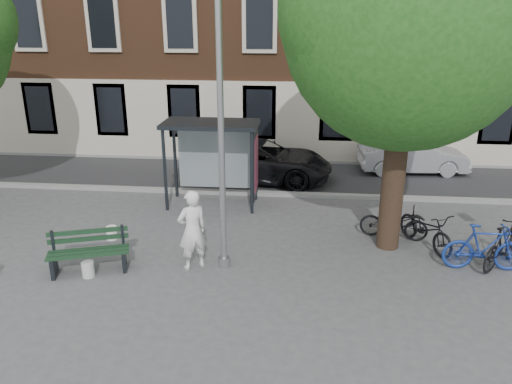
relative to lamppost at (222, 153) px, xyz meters
The scene contains 17 objects.
ground 2.78m from the lamppost, ahead, with size 90.00×90.00×0.00m, color #4C4C4F.
road 7.53m from the lamppost, 90.00° to the left, with size 40.00×4.00×0.01m, color #28282B.
curb_near 5.69m from the lamppost, 90.00° to the left, with size 40.00×0.25×0.12m, color gray.
curb_far 9.40m from the lamppost, 90.00° to the left, with size 40.00×0.25×0.12m, color gray.
lamppost is the anchor object (origin of this frame).
tree_right 5.10m from the lamppost, 19.03° to the left, with size 5.76×5.60×8.20m.
bus_shelter 4.24m from the lamppost, 98.43° to the left, with size 2.85×1.45×2.62m.
painter 1.96m from the lamppost, behind, with size 0.70×0.46×1.92m, color white.
bench 3.90m from the lamppost, behind, with size 1.90×1.12×0.93m.
bike_a 5.21m from the lamppost, 25.56° to the left, with size 0.61×1.75×0.92m, color black.
bike_b 6.42m from the lamppost, ahead, with size 0.54×1.90×1.14m, color navy.
bike_c 5.65m from the lamppost, 17.41° to the left, with size 0.68×1.95×1.02m, color black.
bike_d 6.91m from the lamppost, ahead, with size 0.51×1.79×1.08m, color black.
car_dark 6.96m from the lamppost, 88.25° to the left, with size 2.38×5.17×1.44m, color black.
car_silver 10.18m from the lamppost, 54.07° to the left, with size 1.39×3.98×1.31m, color #A1A2A8.
bucket_b 4.30m from the lamppost, 159.32° to the left, with size 0.28×0.28×0.36m, color white.
bucket_c 4.05m from the lamppost, 165.48° to the right, with size 0.28×0.28×0.36m, color silver.
Camera 1 is at (1.79, -10.40, 5.64)m, focal length 35.00 mm.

